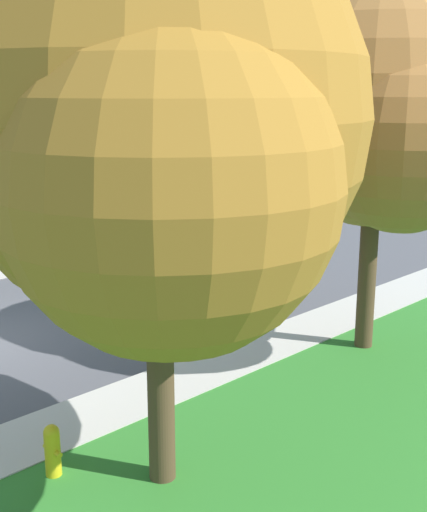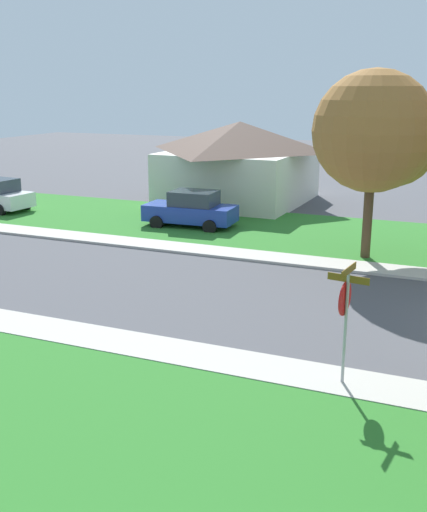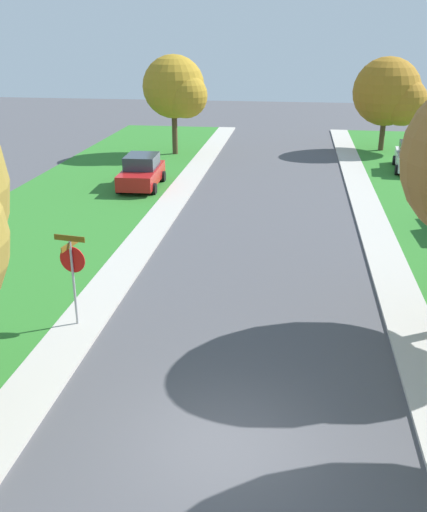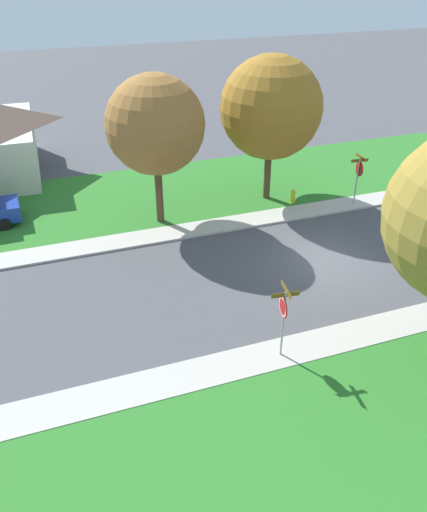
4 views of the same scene
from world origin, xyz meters
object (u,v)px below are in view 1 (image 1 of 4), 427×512
stop_sign_far_corner (35,203)px  car_red_driveway_right (298,182)px  fire_hydrant (53,451)px  tree_sidewalk_far (401,106)px  tree_across_right (159,134)px  tree_sidewalk_mid (383,117)px

stop_sign_far_corner → car_red_driveway_right: stop_sign_far_corner is taller
stop_sign_far_corner → fire_hydrant: size_ratio=3.34×
stop_sign_far_corner → tree_sidewalk_far: (-1.88, 23.87, 2.43)m
tree_sidewalk_far → tree_across_right: bearing=-64.5°
stop_sign_far_corner → tree_across_right: tree_across_right is taller
tree_sidewalk_mid → fire_hydrant: bearing=-94.6°
tree_across_right → fire_hydrant: bearing=-148.5°
stop_sign_far_corner → tree_sidewalk_mid: tree_sidewalk_mid is taller
stop_sign_far_corner → tree_across_right: bearing=-22.9°
car_red_driveway_right → fire_hydrant: bearing=-59.1°
stop_sign_far_corner → tree_sidewalk_mid: 11.51m
car_red_driveway_right → tree_sidewalk_mid: bearing=-47.0°
tree_sidewalk_far → fire_hydrant: (12.43, -29.74, -3.88)m
tree_sidewalk_mid → tree_across_right: tree_across_right is taller
fire_hydrant → tree_sidewalk_far: bearing=112.7°
tree_sidewalk_mid → tree_across_right: size_ratio=0.96×
tree_across_right → fire_hydrant: tree_across_right is taller
car_red_driveway_right → tree_across_right: size_ratio=0.59×
stop_sign_far_corner → tree_sidewalk_far: bearing=94.5°
car_red_driveway_right → tree_sidewalk_mid: (13.21, -14.17, 3.85)m
car_red_driveway_right → tree_sidewalk_far: (0.22, 8.64, 3.44)m
car_red_driveway_right → tree_across_right: 24.94m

